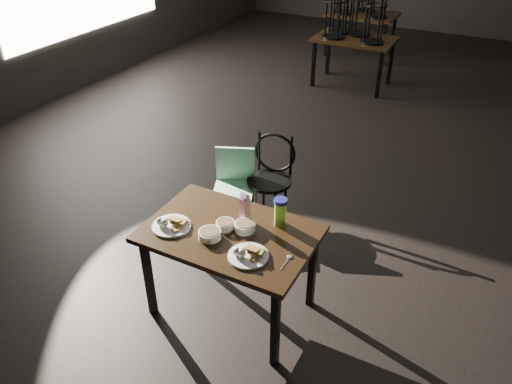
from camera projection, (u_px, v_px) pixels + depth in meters
The scene contains 13 objects.
main_table at pixel (230, 240), 3.54m from camera, with size 1.20×0.80×0.75m.
plate_left at pixel (171, 224), 3.53m from camera, with size 0.28×0.28×0.09m.
plate_right at pixel (248, 254), 3.26m from camera, with size 0.27×0.27×0.09m.
bowl_near at pixel (225, 224), 3.52m from camera, with size 0.13×0.13×0.05m.
bowl_far at pixel (245, 226), 3.50m from camera, with size 0.15×0.15×0.06m.
bowl_big at pixel (210, 234), 3.43m from camera, with size 0.16×0.16×0.05m.
juice_carton at pixel (245, 208), 3.56m from camera, with size 0.07×0.07×0.23m.
water_bottle at pixel (280, 212), 3.51m from camera, with size 0.10×0.10×0.21m.
spoon at pixel (289, 258), 3.26m from camera, with size 0.04×0.17×0.01m.
bentwood_chair at pixel (271, 173), 4.64m from camera, with size 0.44×0.43×0.87m.
school_chair at pixel (234, 182), 4.59m from camera, with size 0.47×0.47×0.77m.
bg_table_left at pixel (354, 34), 7.54m from camera, with size 1.20×0.80×1.48m.
bg_table_far at pixel (363, 12), 8.81m from camera, with size 1.20×0.80×1.48m.
Camera 1 is at (0.91, -5.26, 2.88)m, focal length 35.00 mm.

